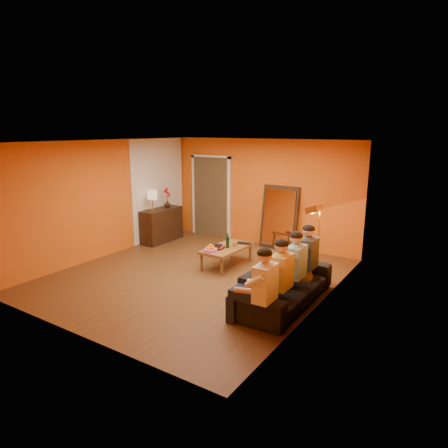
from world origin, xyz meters
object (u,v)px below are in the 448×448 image
Objects in this scene: floor_lamp at (318,245)px; sideboard at (162,225)px; person_mid_left at (282,278)px; dog at (304,276)px; laptop at (243,244)px; wine_bottle at (228,241)px; coffee_table at (227,256)px; tumbler at (235,244)px; mirror_frame at (279,217)px; vase at (167,204)px; person_far_right at (308,259)px; table_lamp at (152,201)px; person_far_left at (265,290)px; person_mid_right at (296,268)px; sofa at (285,284)px.

sideboard is at bearing -168.02° from floor_lamp.
sideboard is 4.88m from person_mid_left.
laptop is (-1.71, 0.78, 0.14)m from dog.
wine_bottle is 0.92× the size of laptop.
sideboard is 4.38m from floor_lamp.
coffee_table is 0.31m from tumbler.
vase is (-2.79, -0.83, 0.18)m from mirror_frame.
coffee_table is 0.37m from wine_bottle.
coffee_table is 7.14× the size of vase.
person_mid_left is at bearing -90.00° from person_far_right.
dog is at bearing -11.06° from table_lamp.
floor_lamp reaches higher than person_far_left.
table_lamp is 4.68× the size of tumbler.
mirror_frame reaches higher than person_far_right.
sideboard is 0.97× the size of person_mid_left.
vase reaches higher than laptop.
vase is (-4.37, 2.42, 0.33)m from person_mid_left.
mirror_frame is at bearing 80.89° from wine_bottle.
sideboard is 6.91× the size of vase.
dog is 0.57m from person_mid_right.
tumbler is (-1.81, 0.48, -0.14)m from person_far_right.
coffee_table is (2.44, -0.72, -0.21)m from sideboard.
vase is (-4.37, 2.97, 0.33)m from person_far_left.
person_far_left reaches higher than coffee_table.
person_mid_right is at bearing -48.71° from laptop.
person_far_left reaches higher than laptop.
table_lamp is 5.02m from person_far_left.
dog is 0.49× the size of person_far_right.
person_far_right is (0.04, 0.07, 0.31)m from dog.
sideboard is 2.56m from coffee_table.
table_lamp is at bearing 156.80° from person_mid_left.
sofa is at bearing -18.56° from table_lamp.
table_lamp is 2.71m from laptop.
person_far_right is at bearing -9.06° from coffee_table.
person_mid_right is at bearing 90.00° from person_mid_left.
person_far_left reaches higher than sofa.
wine_bottle is at bearing 143.12° from person_mid_left.
sideboard is 4.67m from person_mid_right.
person_mid_right is at bearing -90.00° from person_far_right.
laptop is at bearing -13.21° from vase.
coffee_table is 1.94m from dog.
wine_bottle is 1.81× the size of vase.
wine_bottle is 0.21m from tumbler.
mirror_frame reaches higher than wine_bottle.
person_mid_right is (0.13, 0.10, 0.29)m from sofa.
table_lamp reaches higher than coffee_table.
sideboard is 0.57m from vase.
tumbler is at bearing 130.33° from person_far_left.
wine_bottle is (2.49, -0.47, -0.53)m from table_lamp.
sofa is at bearing 106.11° from person_mid_left.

